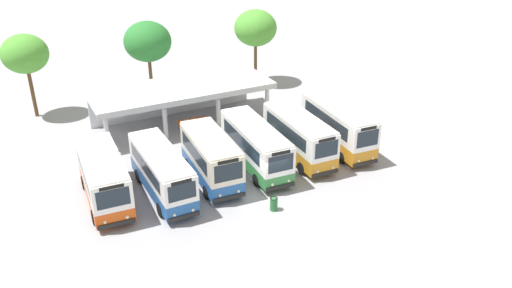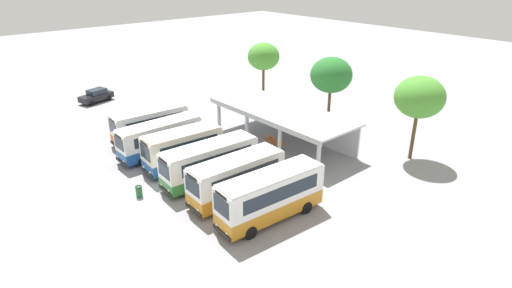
# 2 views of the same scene
# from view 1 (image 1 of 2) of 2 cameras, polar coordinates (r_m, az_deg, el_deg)

# --- Properties ---
(ground_plane) EXTENTS (180.00, 180.00, 0.00)m
(ground_plane) POSITION_cam_1_polar(r_m,az_deg,el_deg) (34.97, 1.17, -5.22)
(ground_plane) COLOR #939399
(city_bus_nearest_orange) EXTENTS (2.75, 7.48, 3.26)m
(city_bus_nearest_orange) POSITION_cam_1_polar(r_m,az_deg,el_deg) (34.42, -16.37, -3.48)
(city_bus_nearest_orange) COLOR black
(city_bus_nearest_orange) RESTS_ON ground
(city_bus_second_in_row) EXTENTS (2.27, 7.84, 3.16)m
(city_bus_second_in_row) POSITION_cam_1_polar(r_m,az_deg,el_deg) (34.34, -10.28, -2.93)
(city_bus_second_in_row) COLOR black
(city_bus_second_in_row) RESTS_ON ground
(city_bus_middle_cream) EXTENTS (2.74, 6.91, 3.35)m
(city_bus_middle_cream) POSITION_cam_1_polar(r_m,az_deg,el_deg) (35.47, -4.93, -1.41)
(city_bus_middle_cream) COLOR black
(city_bus_middle_cream) RESTS_ON ground
(city_bus_fourth_amber) EXTENTS (2.62, 8.19, 3.25)m
(city_bus_fourth_amber) POSITION_cam_1_polar(r_m,az_deg,el_deg) (37.06, -0.05, -0.11)
(city_bus_fourth_amber) COLOR black
(city_bus_fourth_amber) RESTS_ON ground
(city_bus_fifth_blue) EXTENTS (2.52, 7.66, 3.33)m
(city_bus_fifth_blue) POSITION_cam_1_polar(r_m,az_deg,el_deg) (38.55, 4.74, 0.96)
(city_bus_fifth_blue) COLOR black
(city_bus_fifth_blue) RESTS_ON ground
(city_bus_far_end_green) EXTENTS (2.70, 8.12, 3.48)m
(city_bus_far_end_green) POSITION_cam_1_polar(r_m,az_deg,el_deg) (40.46, 8.95, 2.10)
(city_bus_far_end_green) COLOR black
(city_bus_far_end_green) RESTS_ON ground
(terminal_canopy) EXTENTS (15.13, 5.85, 3.40)m
(terminal_canopy) POSITION_cam_1_polar(r_m,az_deg,el_deg) (44.90, -8.46, 5.63)
(terminal_canopy) COLOR silver
(terminal_canopy) RESTS_ON ground
(waiting_chair_end_by_column) EXTENTS (0.44, 0.44, 0.86)m
(waiting_chair_end_by_column) POSITION_cam_1_polar(r_m,az_deg,el_deg) (43.94, -8.26, 2.17)
(waiting_chair_end_by_column) COLOR slate
(waiting_chair_end_by_column) RESTS_ON ground
(waiting_chair_second_from_end) EXTENTS (0.44, 0.44, 0.86)m
(waiting_chair_second_from_end) POSITION_cam_1_polar(r_m,az_deg,el_deg) (44.10, -7.42, 2.31)
(waiting_chair_second_from_end) COLOR slate
(waiting_chair_second_from_end) RESTS_ON ground
(waiting_chair_middle_seat) EXTENTS (0.44, 0.44, 0.86)m
(waiting_chair_middle_seat) POSITION_cam_1_polar(r_m,az_deg,el_deg) (44.37, -6.63, 2.51)
(waiting_chair_middle_seat) COLOR slate
(waiting_chair_middle_seat) RESTS_ON ground
(waiting_chair_fourth_seat) EXTENTS (0.44, 0.44, 0.86)m
(waiting_chair_fourth_seat) POSITION_cam_1_polar(r_m,az_deg,el_deg) (44.48, -5.77, 2.62)
(waiting_chair_fourth_seat) COLOR slate
(waiting_chair_fourth_seat) RESTS_ON ground
(roadside_tree_behind_canopy) EXTENTS (4.41, 4.41, 7.31)m
(roadside_tree_behind_canopy) POSITION_cam_1_polar(r_m,az_deg,el_deg) (50.33, -11.80, 10.93)
(roadside_tree_behind_canopy) COLOR brown
(roadside_tree_behind_canopy) RESTS_ON ground
(roadside_tree_east_of_canopy) EXTENTS (4.24, 4.24, 7.58)m
(roadside_tree_east_of_canopy) POSITION_cam_1_polar(r_m,az_deg,el_deg) (52.89, -0.06, 12.59)
(roadside_tree_east_of_canopy) COLOR brown
(roadside_tree_east_of_canopy) RESTS_ON ground
(roadside_tree_west_of_canopy) EXTENTS (3.91, 3.91, 7.36)m
(roadside_tree_west_of_canopy) POSITION_cam_1_polar(r_m,az_deg,el_deg) (48.62, -24.02, 8.99)
(roadside_tree_west_of_canopy) COLOR brown
(roadside_tree_west_of_canopy) RESTS_ON ground
(litter_bin_apron) EXTENTS (0.49, 0.49, 0.90)m
(litter_bin_apron) POSITION_cam_1_polar(r_m,az_deg,el_deg) (32.86, 1.96, -6.56)
(litter_bin_apron) COLOR #266633
(litter_bin_apron) RESTS_ON ground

